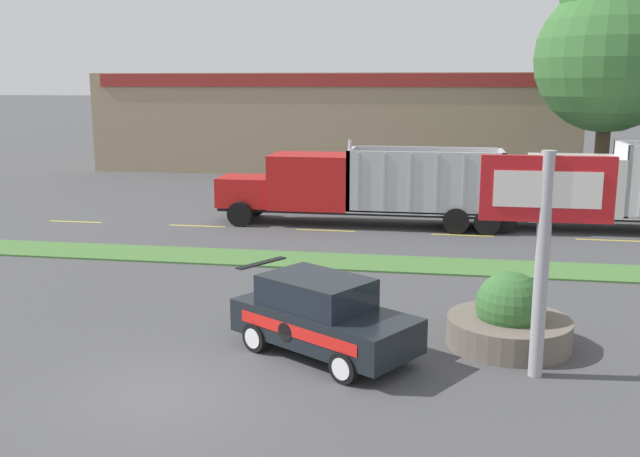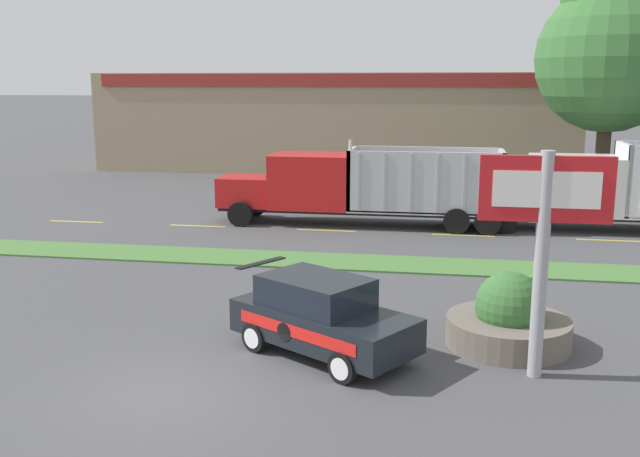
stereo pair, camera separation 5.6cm
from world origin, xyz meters
TOP-DOWN VIEW (x-y plane):
  - ground_plane at (0.00, 0.00)m, footprint 600.00×600.00m
  - grass_verge at (0.00, 10.52)m, footprint 120.00×2.11m
  - centre_line_2 at (-10.26, 15.57)m, footprint 2.40×0.14m
  - centre_line_3 at (-4.86, 15.57)m, footprint 2.40×0.14m
  - centre_line_4 at (0.54, 15.57)m, footprint 2.40×0.14m
  - centre_line_5 at (5.94, 15.57)m, footprint 2.40×0.14m
  - centre_line_6 at (11.34, 15.57)m, footprint 2.40×0.14m
  - dump_truck_lead at (0.67, 16.99)m, footprint 11.74×2.70m
  - dump_truck_mid at (11.52, 17.46)m, footprint 12.32×2.78m
  - rally_car at (2.59, 2.46)m, footprint 4.43×3.70m
  - store_sign_post at (7.03, 2.04)m, footprint 2.51×0.28m
  - stone_planter at (6.64, 3.71)m, footprint 2.76×2.76m
  - store_building_backdrop at (-2.28, 38.31)m, footprint 31.18×12.10m
  - tree_behind_left at (12.15, 21.85)m, footprint 6.48×6.48m

SIDE VIEW (x-z plane):
  - ground_plane at x=0.00m, z-range 0.00..0.00m
  - centre_line_2 at x=-10.26m, z-range 0.00..0.01m
  - centre_line_3 at x=-4.86m, z-range 0.00..0.01m
  - centre_line_4 at x=0.54m, z-range 0.00..0.01m
  - centre_line_5 at x=5.94m, z-range 0.00..0.01m
  - centre_line_6 at x=11.34m, z-range 0.00..0.01m
  - grass_verge at x=0.00m, z-range 0.00..0.06m
  - stone_planter at x=6.64m, z-range -0.27..1.43m
  - rally_car at x=2.59m, z-range 0.00..1.75m
  - dump_truck_lead at x=0.67m, z-range -0.25..3.34m
  - dump_truck_mid at x=11.52m, z-range -0.15..3.37m
  - store_sign_post at x=7.03m, z-range 0.93..5.49m
  - store_building_backdrop at x=-2.28m, z-range 0.00..6.42m
  - tree_behind_left at x=12.15m, z-range 1.63..13.35m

